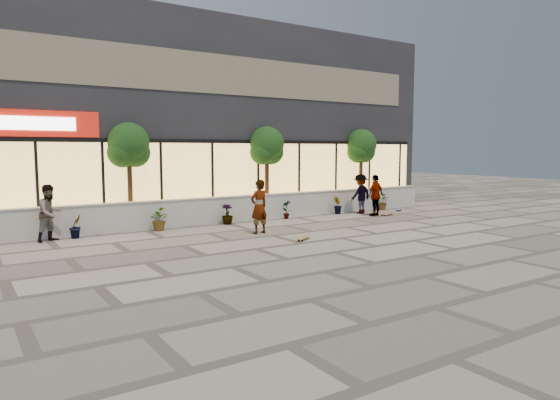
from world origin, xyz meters
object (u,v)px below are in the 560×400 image
tree_midwest (129,148)px  skater_right_near (376,195)px  tree_east (361,148)px  skater_center (259,207)px  skater_left (50,213)px  skateboard_right_far (399,209)px  tree_mideast (267,148)px  skateboard_center (303,238)px  skateboard_right_near (387,214)px  skater_right_far (361,194)px

tree_midwest → skater_right_near: size_ratio=2.15×
tree_east → skater_center: bearing=-155.1°
skater_left → skateboard_right_far: skater_left is taller
tree_midwest → tree_mideast: (6.00, 0.00, 0.00)m
tree_mideast → skater_left: 9.32m
tree_east → skateboard_center: (-7.63, -5.68, -2.91)m
tree_east → skater_center: (-8.18, -3.80, -2.04)m
skateboard_center → skateboard_right_near: (6.63, 2.86, 0.00)m
tree_east → skater_center: 9.24m
skateboard_right_far → tree_mideast: bearing=127.8°
skater_center → skater_left: size_ratio=1.04×
skater_center → skater_right_far: bearing=-169.9°
skater_center → skateboard_right_far: 9.12m
tree_mideast → skater_left: tree_mideast is taller
tree_midwest → skateboard_right_near: 11.25m
tree_mideast → skateboard_right_far: (6.21, -1.92, -2.91)m
skater_center → skateboard_right_far: bearing=-175.9°
skateboard_center → skateboard_right_far: bearing=-5.7°
skater_center → skateboard_right_far: skater_center is taller
tree_midwest → skater_center: tree_midwest is taller
skater_right_near → skateboard_right_near: 1.00m
skater_right_near → skateboard_right_far: size_ratio=2.61×
tree_midwest → skater_right_far: bearing=-9.4°
tree_mideast → skater_right_near: (3.98, -2.64, -2.07)m
skater_center → tree_midwest: bearing=-56.6°
tree_midwest → tree_east: size_ratio=1.00×
skater_left → skater_right_far: bearing=-29.2°
skater_right_far → skateboard_center: bearing=26.4°
tree_east → skater_center: size_ratio=2.08×
skater_left → skater_right_near: bearing=-33.5°
skater_center → skateboard_right_near: skater_center is taller
tree_east → skater_left: bearing=-174.5°
tree_mideast → skateboard_right_near: 6.05m
tree_midwest → skateboard_right_far: size_ratio=5.60×
skater_center → skater_right_near: (6.65, 1.16, -0.03)m
tree_midwest → skater_left: 3.89m
skater_right_near → skateboard_right_far: 2.49m
tree_midwest → tree_mideast: bearing=0.0°
tree_mideast → skater_right_far: size_ratio=2.18×
skater_right_far → skater_left: bearing=-8.0°
tree_mideast → skater_right_far: tree_mideast is taller
tree_midwest → skater_left: (-2.97, -1.40, -2.08)m
skater_center → tree_east: bearing=-162.9°
skateboard_right_near → skater_right_far: bearing=110.6°
tree_mideast → tree_east: bearing=0.0°
tree_mideast → skateboard_right_far: tree_mideast is taller
tree_mideast → skater_left: bearing=-171.1°
skater_left → skater_right_far: size_ratio=1.01×
tree_east → skater_right_near: bearing=-120.0°
tree_mideast → skateboard_right_near: (4.50, -2.82, -2.90)m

